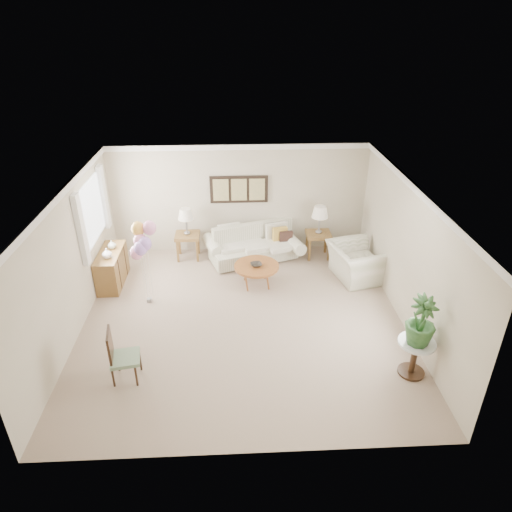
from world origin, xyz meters
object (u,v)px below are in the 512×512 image
(accent_chair, at_px, (120,355))
(balloon_cluster, at_px, (142,241))
(armchair, at_px, (356,262))
(sofa, at_px, (254,246))
(coffee_table, at_px, (257,267))

(accent_chair, xyz_separation_m, balloon_cluster, (0.06, 2.22, 0.89))
(armchair, distance_m, accent_chair, 5.33)
(armchair, height_order, balloon_cluster, balloon_cluster)
(sofa, bearing_deg, balloon_cluster, -142.13)
(sofa, distance_m, coffee_table, 1.21)
(armchair, bearing_deg, sofa, 52.51)
(balloon_cluster, bearing_deg, armchair, 9.39)
(sofa, height_order, coffee_table, sofa)
(coffee_table, height_order, accent_chair, accent_chair)
(sofa, bearing_deg, coffee_table, -89.54)
(accent_chair, relative_size, balloon_cluster, 0.53)
(coffee_table, bearing_deg, accent_chair, -129.77)
(armchair, bearing_deg, balloon_cluster, 86.16)
(armchair, xyz_separation_m, accent_chair, (-4.45, -2.94, 0.10))
(accent_chair, bearing_deg, armchair, 33.51)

